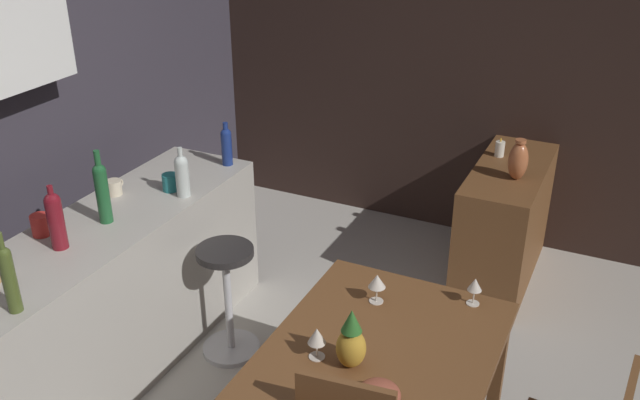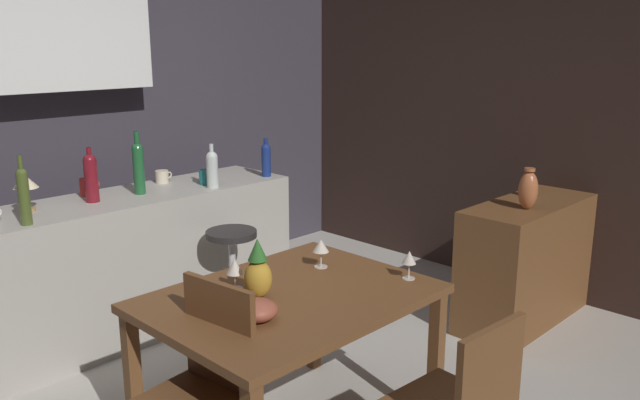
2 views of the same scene
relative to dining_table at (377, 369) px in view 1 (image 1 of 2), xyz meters
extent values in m
cube|color=#33231E|center=(2.63, 0.56, 0.65)|extent=(0.10, 4.40, 2.60)
cube|color=brown|center=(0.00, 0.00, 0.07)|extent=(1.24, 0.93, 0.04)
cube|color=brown|center=(0.57, 0.42, -0.30)|extent=(0.06, 0.06, 0.70)
cube|color=brown|center=(0.57, -0.42, -0.30)|extent=(0.06, 0.06, 0.70)
cube|color=#B2ADA3|center=(0.18, 1.62, -0.20)|extent=(2.10, 0.60, 0.90)
cube|color=brown|center=(2.03, -0.13, -0.24)|extent=(1.10, 0.44, 0.82)
cylinder|color=#262323|center=(0.53, 1.10, 0.02)|extent=(0.32, 0.32, 0.04)
cylinder|color=silver|center=(0.53, 1.10, -0.32)|extent=(0.04, 0.04, 0.65)
cylinder|color=silver|center=(0.53, 1.10, -0.64)|extent=(0.34, 0.34, 0.03)
cylinder|color=silver|center=(0.35, 0.15, 0.09)|extent=(0.07, 0.07, 0.00)
cylinder|color=silver|center=(0.35, 0.15, 0.13)|extent=(0.01, 0.01, 0.08)
cone|color=silver|center=(0.35, 0.15, 0.20)|extent=(0.08, 0.08, 0.06)
cylinder|color=silver|center=(0.53, -0.27, 0.09)|extent=(0.06, 0.06, 0.00)
cylinder|color=silver|center=(0.53, -0.27, 0.13)|extent=(0.01, 0.01, 0.07)
cone|color=silver|center=(0.53, -0.27, 0.19)|extent=(0.07, 0.07, 0.06)
cylinder|color=silver|center=(-0.13, 0.22, 0.09)|extent=(0.07, 0.07, 0.00)
cylinder|color=silver|center=(-0.13, 0.22, 0.13)|extent=(0.01, 0.01, 0.07)
cone|color=silver|center=(-0.13, 0.22, 0.20)|extent=(0.08, 0.08, 0.07)
ellipsoid|color=gold|center=(-0.12, 0.07, 0.17)|extent=(0.12, 0.12, 0.17)
cone|color=#2D6B28|center=(-0.12, 0.07, 0.31)|extent=(0.09, 0.09, 0.10)
ellipsoid|color=#9E4C38|center=(-0.28, -0.11, 0.13)|extent=(0.17, 0.17, 0.09)
cylinder|color=silver|center=(0.64, 1.43, 0.35)|extent=(0.08, 0.08, 0.20)
sphere|color=silver|center=(0.64, 1.43, 0.45)|extent=(0.08, 0.08, 0.08)
cylinder|color=silver|center=(0.64, 1.43, 0.50)|extent=(0.03, 0.03, 0.07)
cylinder|color=#475623|center=(-0.58, 1.41, 0.38)|extent=(0.06, 0.06, 0.27)
sphere|color=#475623|center=(-0.58, 1.41, 0.52)|extent=(0.06, 0.06, 0.06)
cylinder|color=#475623|center=(-0.58, 1.41, 0.58)|extent=(0.02, 0.02, 0.08)
cylinder|color=navy|center=(1.13, 1.45, 0.35)|extent=(0.07, 0.07, 0.20)
sphere|color=navy|center=(1.13, 1.45, 0.45)|extent=(0.07, 0.07, 0.07)
cylinder|color=navy|center=(1.13, 1.45, 0.50)|extent=(0.03, 0.03, 0.05)
cylinder|color=maroon|center=(-0.10, 1.63, 0.37)|extent=(0.08, 0.08, 0.25)
sphere|color=maroon|center=(-0.10, 1.63, 0.50)|extent=(0.08, 0.08, 0.08)
cylinder|color=maroon|center=(-0.10, 1.63, 0.55)|extent=(0.03, 0.03, 0.06)
cylinder|color=#1E592D|center=(0.21, 1.61, 0.39)|extent=(0.07, 0.07, 0.29)
sphere|color=#1E592D|center=(0.21, 1.61, 0.54)|extent=(0.07, 0.07, 0.07)
cylinder|color=#1E592D|center=(0.21, 1.61, 0.60)|extent=(0.03, 0.03, 0.09)
cylinder|color=beige|center=(0.48, 1.79, 0.29)|extent=(0.09, 0.09, 0.09)
torus|color=beige|center=(0.54, 1.79, 0.29)|extent=(0.05, 0.01, 0.05)
cylinder|color=red|center=(-0.04, 1.81, 0.30)|extent=(0.10, 0.10, 0.11)
torus|color=red|center=(0.02, 1.81, 0.31)|extent=(0.05, 0.01, 0.05)
cylinder|color=teal|center=(0.67, 1.54, 0.30)|extent=(0.09, 0.09, 0.10)
torus|color=teal|center=(0.72, 1.54, 0.30)|extent=(0.05, 0.01, 0.05)
cylinder|color=white|center=(2.19, -0.01, 0.22)|extent=(0.06, 0.06, 0.10)
ellipsoid|color=yellow|center=(2.19, -0.01, 0.28)|extent=(0.01, 0.01, 0.03)
ellipsoid|color=#B26038|center=(1.86, -0.19, 0.29)|extent=(0.12, 0.12, 0.24)
cylinder|color=#B26038|center=(1.86, -0.19, 0.42)|extent=(0.07, 0.07, 0.02)
camera|label=1|loc=(-2.22, -0.79, 1.96)|focal=39.07mm
camera|label=2|loc=(-1.85, -2.00, 1.20)|focal=36.27mm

